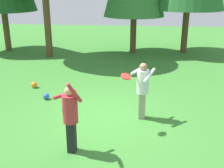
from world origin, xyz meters
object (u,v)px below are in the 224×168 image
at_px(person_thrower, 70,114).
at_px(frisbee, 126,76).
at_px(person_catcher, 143,86).
at_px(ball_blue, 46,96).
at_px(ball_orange, 34,85).

height_order(person_thrower, frisbee, person_thrower).
xyz_separation_m(person_catcher, ball_blue, (-3.20, 1.08, -0.86)).
distance_m(person_thrower, frisbee, 1.75).
height_order(person_thrower, ball_blue, person_thrower).
bearing_deg(person_catcher, person_thrower, -7.90).
xyz_separation_m(person_thrower, frisbee, (1.16, 1.20, 0.52)).
relative_size(person_thrower, frisbee, 4.71).
relative_size(person_catcher, ball_blue, 7.66).
distance_m(frisbee, ball_orange, 4.76).
height_order(person_catcher, ball_orange, person_catcher).
xyz_separation_m(frisbee, ball_orange, (-3.57, 2.83, -1.35)).
xyz_separation_m(person_thrower, ball_blue, (-1.60, 2.97, -0.84)).
bearing_deg(ball_blue, ball_orange, 127.31).
relative_size(ball_orange, ball_blue, 1.05).
bearing_deg(person_thrower, ball_orange, 74.97).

